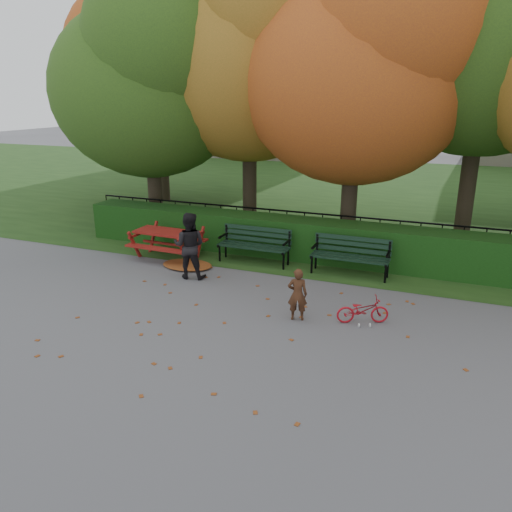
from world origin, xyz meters
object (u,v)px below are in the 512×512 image
at_px(child, 297,294).
at_px(bicycle, 363,310).
at_px(tree_f, 161,45).
at_px(bench_right, 351,253).
at_px(picnic_table, 167,237).
at_px(tree_b, 257,43).
at_px(tree_c, 369,61).
at_px(tree_d, 508,9).
at_px(tree_a, 153,76).
at_px(adult, 189,246).
at_px(bench_left, 255,242).

bearing_deg(child, bicycle, 179.49).
bearing_deg(tree_f, child, -46.95).
relative_size(bench_right, picnic_table, 1.06).
xyz_separation_m(tree_b, tree_c, (3.28, -0.78, -0.58)).
height_order(tree_f, picnic_table, tree_f).
bearing_deg(tree_d, tree_b, -175.62).
height_order(bench_right, picnic_table, bench_right).
bearing_deg(child, tree_a, -54.06).
height_order(tree_b, bench_right, tree_b).
bearing_deg(adult, tree_a, -61.18).
relative_size(tree_d, bench_right, 5.32).
xyz_separation_m(tree_c, adult, (-3.11, -3.83, -4.06)).
relative_size(tree_a, tree_d, 0.78).
height_order(tree_b, tree_f, tree_f).
bearing_deg(bench_left, adult, -121.89).
relative_size(picnic_table, child, 1.68).
distance_m(picnic_table, child, 4.80).
distance_m(bench_right, picnic_table, 4.65).
xyz_separation_m(tree_f, bicycle, (8.98, -8.05, -5.44)).
xyz_separation_m(tree_a, tree_f, (-1.94, 3.66, 1.17)).
distance_m(tree_f, picnic_table, 8.71).
bearing_deg(child, tree_c, -107.10).
bearing_deg(bench_left, tree_b, 110.58).
bearing_deg(picnic_table, adult, -39.14).
bearing_deg(tree_b, picnic_table, -106.90).
bearing_deg(bench_right, tree_a, 163.39).
bearing_deg(tree_f, tree_d, -10.33).
xyz_separation_m(bench_left, adult, (-0.98, -1.57, 0.25)).
relative_size(tree_f, adult, 5.99).
distance_m(tree_c, bicycle, 6.69).
xyz_separation_m(tree_c, child, (-0.16, -5.09, -4.32)).
bearing_deg(bench_left, picnic_table, -167.29).
relative_size(tree_a, tree_b, 0.85).
height_order(tree_b, child, tree_b).
bearing_deg(picnic_table, tree_c, 33.92).
relative_size(tree_c, bench_left, 4.44).
height_order(picnic_table, child, child).
bearing_deg(picnic_table, tree_f, 122.43).
distance_m(tree_d, adult, 9.54).
distance_m(bench_left, bench_right, 2.40).
bearing_deg(tree_c, bicycle, -78.06).
bearing_deg(bicycle, tree_f, 24.99).
height_order(tree_d, bench_right, tree_d).
distance_m(tree_b, tree_c, 3.42).
height_order(tree_d, bicycle, tree_d).
relative_size(tree_d, bicycle, 9.99).
xyz_separation_m(tree_a, tree_c, (6.02, 0.38, 0.30)).
xyz_separation_m(tree_d, child, (-3.20, -6.35, -5.48)).
distance_m(tree_d, child, 8.98).
height_order(tree_d, adult, tree_d).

